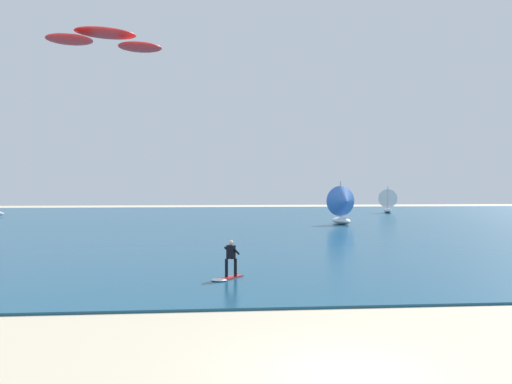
# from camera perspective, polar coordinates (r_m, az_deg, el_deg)

# --- Properties ---
(ground_plane) EXTENTS (220.00, 220.00, 0.00)m
(ground_plane) POSITION_cam_1_polar(r_m,az_deg,el_deg) (13.91, 8.80, -16.96)
(ground_plane) COLOR beige
(ocean) EXTENTS (160.00, 90.00, 0.10)m
(ocean) POSITION_cam_1_polar(r_m,az_deg,el_deg) (64.37, -2.79, -3.05)
(ocean) COLOR navy
(ocean) RESTS_ON ground
(kitesurfer) EXTENTS (1.60, 1.91, 1.67)m
(kitesurfer) POSITION_cam_1_polar(r_m,az_deg,el_deg) (25.59, -2.73, -7.22)
(kitesurfer) COLOR red
(kitesurfer) RESTS_ON ocean
(kite) EXTENTS (5.74, 3.57, 0.83)m
(kite) POSITION_cam_1_polar(r_m,az_deg,el_deg) (29.11, -14.68, 14.43)
(kite) COLOR red
(sailboat_mid_left) EXTENTS (3.10, 3.53, 3.98)m
(sailboat_mid_left) POSITION_cam_1_polar(r_m,az_deg,el_deg) (89.33, 12.90, -0.82)
(sailboat_mid_left) COLOR silver
(sailboat_mid_left) RESTS_ON ocean
(sailboat_outermost) EXTENTS (3.46, 4.00, 4.55)m
(sailboat_outermost) POSITION_cam_1_polar(r_m,az_deg,el_deg) (61.05, 8.65, -1.25)
(sailboat_outermost) COLOR white
(sailboat_outermost) RESTS_ON ocean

